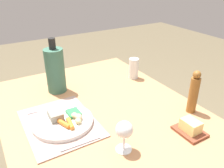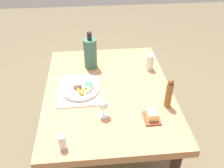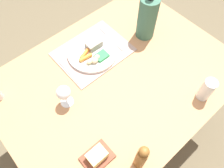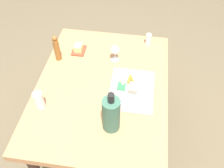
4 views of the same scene
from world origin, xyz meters
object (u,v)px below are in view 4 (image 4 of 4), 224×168
at_px(dinner_plate, 130,86).
at_px(water_tumbler, 39,101).
at_px(fork, 130,105).
at_px(cooler_bottle, 111,114).
at_px(knife, 131,71).
at_px(pepper_mill, 57,49).
at_px(butter_dish, 79,49).
at_px(salt_shaker, 148,39).
at_px(wine_glass, 115,51).
at_px(dining_table, 102,93).

height_order(dinner_plate, water_tumbler, water_tumbler).
height_order(fork, cooler_bottle, cooler_bottle).
relative_size(water_tumbler, cooler_bottle, 0.42).
relative_size(dinner_plate, knife, 1.60).
relative_size(pepper_mill, butter_dish, 1.68).
bearing_deg(butter_dish, pepper_mill, 131.13).
bearing_deg(cooler_bottle, dinner_plate, -14.32).
relative_size(salt_shaker, pepper_mill, 0.43).
bearing_deg(fork, cooler_bottle, 153.81).
height_order(dinner_plate, wine_glass, wine_glass).
height_order(fork, wine_glass, wine_glass).
relative_size(dining_table, salt_shaker, 13.13).
bearing_deg(knife, wine_glass, 51.94).
distance_m(wine_glass, salt_shaker, 0.34).
distance_m(knife, cooler_bottle, 0.51).
distance_m(fork, wine_glass, 0.47).
height_order(dining_table, knife, knife).
relative_size(salt_shaker, butter_dish, 0.72).
distance_m(knife, salt_shaker, 0.37).
relative_size(knife, cooler_bottle, 0.56).
height_order(knife, pepper_mill, pepper_mill).
distance_m(fork, knife, 0.32).
relative_size(fork, water_tumbler, 1.66).
height_order(dinner_plate, fork, dinner_plate).
xyz_separation_m(knife, pepper_mill, (0.05, 0.57, 0.10)).
bearing_deg(salt_shaker, water_tumbler, 138.93).
distance_m(knife, butter_dish, 0.47).
bearing_deg(wine_glass, fork, -159.47).
xyz_separation_m(knife, butter_dish, (0.17, 0.44, 0.02)).
xyz_separation_m(dining_table, pepper_mill, (0.22, 0.38, 0.19)).
bearing_deg(butter_dish, dining_table, -143.54).
relative_size(dining_table, cooler_bottle, 3.95).
xyz_separation_m(water_tumbler, pepper_mill, (0.46, 0.02, 0.05)).
relative_size(salt_shaker, cooler_bottle, 0.30).
bearing_deg(wine_glass, dinner_plate, -152.00).
height_order(knife, cooler_bottle, cooler_bottle).
bearing_deg(cooler_bottle, knife, -8.30).
bearing_deg(dinner_plate, butter_dish, 53.43).
distance_m(salt_shaker, cooler_bottle, 0.86).
relative_size(dinner_plate, wine_glass, 2.09).
distance_m(dining_table, fork, 0.28).
distance_m(dining_table, salt_shaker, 0.61).
bearing_deg(knife, salt_shaker, -15.75).
distance_m(water_tumbler, salt_shaker, 1.01).
bearing_deg(water_tumbler, cooler_bottle, -99.72).
bearing_deg(salt_shaker, knife, 162.57).
xyz_separation_m(dining_table, fork, (-0.15, -0.22, 0.09)).
bearing_deg(salt_shaker, pepper_mill, 113.41).
bearing_deg(dinner_plate, fork, -174.41).
bearing_deg(salt_shaker, dinner_plate, 169.25).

